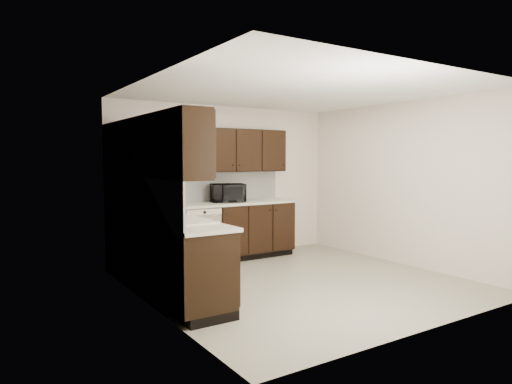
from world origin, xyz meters
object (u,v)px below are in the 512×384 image
storage_bin (152,205)px  sink (181,226)px  toaster_oven (156,198)px  blue_pitcher (175,206)px  microwave (228,193)px

storage_bin → sink: bearing=-90.0°
toaster_oven → storage_bin: size_ratio=0.68×
blue_pitcher → toaster_oven: bearing=94.3°
microwave → blue_pitcher: bearing=-119.0°
toaster_oven → storage_bin: bearing=-100.2°
microwave → blue_pitcher: (-1.52, -1.46, -0.00)m
storage_bin → blue_pitcher: size_ratio=1.80×
microwave → storage_bin: (-1.56, -0.80, -0.04)m
microwave → blue_pitcher: size_ratio=1.81×
storage_bin → blue_pitcher: bearing=-87.0°
sink → storage_bin: (0.00, 0.92, 0.16)m
toaster_oven → microwave: bearing=13.2°
sink → toaster_oven: size_ratio=2.31×
sink → microwave: (1.56, 1.72, 0.21)m
sink → toaster_oven: 1.78m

